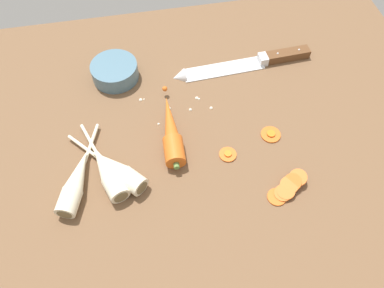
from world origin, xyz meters
TOP-DOWN VIEW (x-y plane):
  - ground_plane at (0.00, 0.00)cm, footprint 120.00×90.00cm
  - chefs_knife at (16.18, 19.35)cm, footprint 34.82×5.38cm
  - whole_carrot at (-3.78, 1.62)cm, footprint 4.75×21.81cm
  - parsnip_front at (-15.94, -5.41)cm, footprint 15.63×17.17cm
  - parsnip_mid_left at (-17.81, -5.44)cm, footprint 9.26×20.02cm
  - parsnip_mid_right at (-23.82, -6.65)cm, footprint 9.17×21.01cm
  - carrot_slice_stack at (16.46, -15.23)cm, footprint 8.70×6.29cm
  - carrot_slice_stray_near at (7.01, -5.15)cm, footprint 3.65×3.65cm
  - carrot_slice_stray_mid at (17.37, -1.93)cm, footprint 4.29×4.29cm
  - prep_bowl at (-14.17, 21.52)cm, footprint 11.00×11.00cm
  - mince_crumbs at (-0.97, 10.06)cm, footprint 16.26×8.32cm

SIDE VIEW (x-z plane):
  - ground_plane at x=0.00cm, z-range -4.00..0.00cm
  - carrot_slice_stray_mid at x=17.37cm, z-range 0.01..0.71cm
  - carrot_slice_stray_near at x=7.01cm, z-range 0.01..0.71cm
  - mince_crumbs at x=-0.97cm, z-range -0.05..0.80cm
  - chefs_knife at x=16.18cm, z-range -1.44..2.74cm
  - carrot_slice_stack at x=16.46cm, z-range -0.53..2.44cm
  - parsnip_mid_right at x=-23.82cm, z-range -0.02..3.98cm
  - parsnip_front at x=-15.94cm, z-range -0.02..3.98cm
  - parsnip_mid_left at x=-17.81cm, z-range -0.02..3.98cm
  - whole_carrot at x=-3.78cm, z-range 0.00..4.20cm
  - prep_bowl at x=-14.17cm, z-range 0.15..4.15cm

